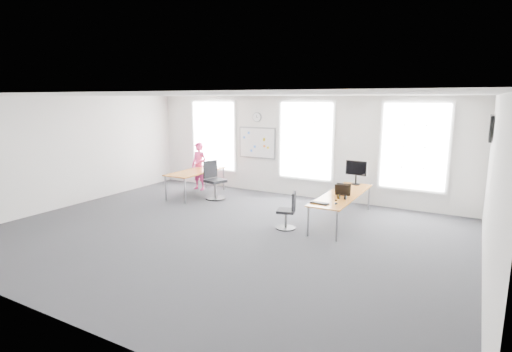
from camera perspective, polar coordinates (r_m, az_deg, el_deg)
The scene contains 24 objects.
floor at distance 8.93m, azimuth -4.71°, elevation -8.15°, with size 10.00×10.00×0.00m, color #2B2C30.
ceiling at distance 8.43m, azimuth -5.04°, elevation 11.48°, with size 10.00×10.00×0.00m, color white.
wall_back at distance 12.04m, azimuth 5.85°, elevation 4.18°, with size 10.00×10.00×0.00m, color silver.
wall_front at distance 5.77m, azimuth -27.72°, elevation -4.61°, with size 10.00×10.00×0.00m, color silver.
wall_left at distance 12.06m, azimuth -25.01°, elevation 3.21°, with size 10.00×10.00×0.00m, color silver.
wall_right at distance 7.13m, azimuth 30.70°, elevation -2.10°, with size 10.00×10.00×0.00m, color silver.
window_left at distance 13.46m, azimuth -6.04°, elevation 5.75°, with size 1.60×0.06×2.20m, color silver.
window_mid at distance 11.88m, azimuth 7.14°, elevation 5.02°, with size 1.60×0.06×2.20m, color silver.
window_right at distance 11.11m, azimuth 21.65°, elevation 3.92°, with size 1.60×0.06×2.20m, color silver.
desk_right at distance 9.73m, azimuth 12.22°, elevation -2.79°, with size 0.75×2.83×0.69m.
desk_left at distance 12.30m, azimuth -8.58°, elevation 0.45°, with size 0.83×2.07×0.76m.
chair_right at distance 9.12m, azimuth 4.61°, elevation -5.24°, with size 0.48×0.48×0.86m.
chair_left at distance 11.85m, azimuth -6.03°, elevation -0.89°, with size 0.63×0.63×1.12m.
person at distance 13.03m, azimuth -8.14°, elevation 1.41°, with size 0.56×0.37×1.55m, color #DA3376.
whiteboard at distance 12.60m, azimuth 0.14°, elevation 4.77°, with size 1.20×0.03×0.90m, color white.
wall_clock at distance 12.54m, azimuth 0.14°, elevation 8.40°, with size 0.30×0.30×0.04m, color gray.
tv at distance 10.00m, azimuth 30.55°, elevation 5.92°, with size 0.06×0.90×0.55m, color black.
keyboard at distance 8.75m, azimuth 9.04°, elevation -3.86°, with size 0.41×0.14×0.02m, color black.
mouse at distance 8.75m, azimuth 11.37°, elevation -3.89°, with size 0.07×0.11×0.04m, color black.
lens_cap at distance 9.10m, azimuth 11.35°, elevation -3.41°, with size 0.06×0.06×0.01m, color black.
headphones at distance 9.21m, azimuth 12.15°, elevation -2.94°, with size 0.20×0.11×0.12m.
laptop_sleeve at distance 9.55m, azimuth 12.31°, elevation -1.94°, with size 0.35×0.22×0.28m.
paper_stack at distance 10.08m, azimuth 12.14°, elevation -1.73°, with size 0.32×0.24×0.11m, color beige.
monitor at distance 10.78m, azimuth 14.12°, elevation 0.78°, with size 0.57×0.23×0.63m.
Camera 1 is at (4.73, -6.98, 2.93)m, focal length 28.00 mm.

